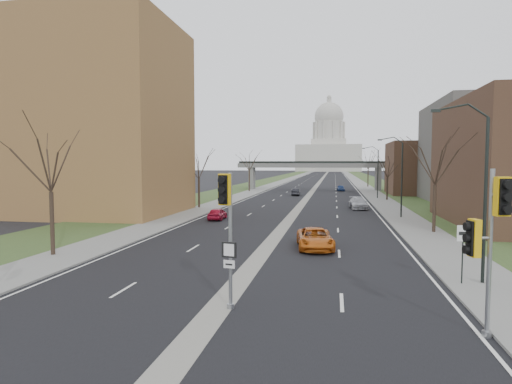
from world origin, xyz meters
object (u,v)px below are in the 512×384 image
(signal_pole_right, at_px, (488,229))
(car_right_near, at_px, (315,238))
(car_left_far, at_px, (296,192))
(speed_limit_sign, at_px, (463,243))
(car_right_mid, at_px, (358,203))
(car_right_far, at_px, (341,188))
(signal_pole_median, at_px, (227,215))
(car_left_near, at_px, (217,214))

(signal_pole_right, distance_m, car_right_near, 16.16)
(car_left_far, bearing_deg, speed_limit_sign, 101.67)
(signal_pole_right, height_order, car_right_near, signal_pole_right)
(car_right_mid, distance_m, car_right_far, 36.79)
(signal_pole_median, relative_size, car_right_mid, 1.08)
(car_right_mid, bearing_deg, car_left_far, 109.71)
(signal_pole_median, xyz_separation_m, car_left_far, (-2.82, 62.76, -3.21))
(car_right_near, bearing_deg, car_right_mid, 73.54)
(signal_pole_median, height_order, car_left_near, signal_pole_median)
(car_right_near, bearing_deg, car_left_near, 121.00)
(signal_pole_median, relative_size, signal_pole_right, 0.97)
(car_left_far, bearing_deg, car_right_far, -120.66)
(car_left_near, bearing_deg, speed_limit_sign, 128.58)
(car_left_near, xyz_separation_m, car_right_far, (13.51, 50.50, 0.01))
(speed_limit_sign, distance_m, car_right_near, 10.89)
(signal_pole_right, xyz_separation_m, speed_limit_sign, (1.11, 6.69, -1.69))
(car_right_near, distance_m, car_right_mid, 27.78)
(speed_limit_sign, xyz_separation_m, car_right_far, (-4.74, 72.05, -1.42))
(speed_limit_sign, distance_m, car_left_far, 58.73)
(signal_pole_right, distance_m, speed_limit_sign, 6.99)
(car_right_near, relative_size, car_right_far, 1.35)
(speed_limit_sign, height_order, car_right_mid, speed_limit_sign)
(signal_pole_median, bearing_deg, car_left_far, 102.75)
(signal_pole_median, relative_size, car_left_near, 1.50)
(car_right_mid, bearing_deg, car_right_far, 87.69)
(signal_pole_right, bearing_deg, car_right_near, 99.41)
(signal_pole_right, xyz_separation_m, car_right_mid, (-1.92, 42.00, -3.01))
(car_left_near, xyz_separation_m, car_right_near, (10.84, -13.68, 0.08))
(car_right_near, bearing_deg, car_right_far, 80.23)
(signal_pole_median, distance_m, speed_limit_sign, 11.82)
(signal_pole_right, distance_m, car_left_far, 65.11)
(car_left_near, xyz_separation_m, car_left_far, (5.14, 35.67, 0.03))
(signal_pole_right, relative_size, car_right_near, 1.12)
(signal_pole_median, distance_m, car_left_near, 28.41)
(speed_limit_sign, xyz_separation_m, car_left_near, (-18.25, 21.56, -1.44))
(car_left_near, height_order, car_right_mid, car_right_mid)
(signal_pole_median, height_order, car_right_near, signal_pole_median)
(signal_pole_median, xyz_separation_m, signal_pole_right, (9.18, -1.17, -0.11))
(signal_pole_median, xyz_separation_m, car_right_mid, (7.26, 40.83, -3.12))
(signal_pole_median, height_order, car_right_far, signal_pole_median)
(car_left_far, height_order, car_right_far, car_left_far)
(signal_pole_median, bearing_deg, signal_pole_right, 2.94)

